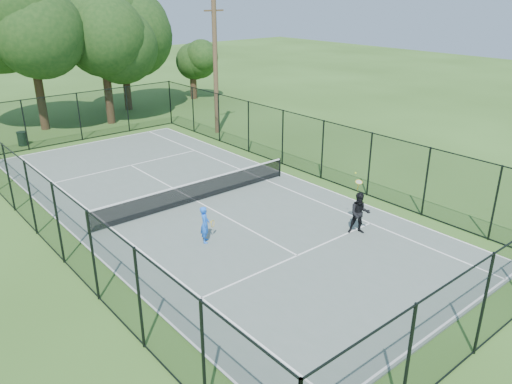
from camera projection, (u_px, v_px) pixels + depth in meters
ground at (197, 202)px, 22.29m from camera, size 120.00×120.00×0.00m
tennis_court at (197, 202)px, 22.28m from camera, size 11.00×24.00×0.06m
tennis_net at (197, 190)px, 22.07m from camera, size 10.08×0.08×0.95m
fence at (196, 171)px, 21.72m from camera, size 13.10×26.10×3.00m
tree_near_left at (31, 36)px, 31.72m from camera, size 7.58×7.58×9.89m
tree_near_mid at (104, 51)px, 33.67m from camera, size 6.19×6.19×8.10m
tree_near_right at (122, 35)px, 37.46m from camera, size 6.45×6.45×8.90m
tree_far_right at (192, 61)px, 42.35m from camera, size 3.89×3.89×5.14m
trash_bin_right at (22, 139)px, 30.27m from camera, size 0.58×0.58×0.86m
utility_pole at (215, 67)px, 31.60m from camera, size 1.40×0.30×8.40m
player_blue at (205, 224)px, 18.45m from camera, size 0.87×0.62×1.42m
player_black at (360, 213)px, 19.07m from camera, size 1.02×1.12×2.28m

